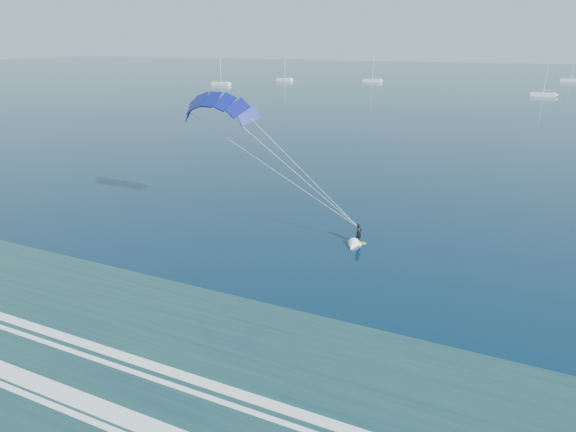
# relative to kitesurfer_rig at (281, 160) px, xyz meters

# --- Properties ---
(kitesurfer_rig) EXTENTS (19.61, 5.50, 14.45)m
(kitesurfer_rig) POSITION_rel_kitesurfer_rig_xyz_m (0.00, 0.00, 0.00)
(kitesurfer_rig) COLOR orange
(kitesurfer_rig) RESTS_ON ground
(sailboat_0) EXTENTS (8.22, 2.40, 11.25)m
(sailboat_0) POSITION_rel_kitesurfer_rig_xyz_m (-98.52, 143.51, -6.82)
(sailboat_0) COLOR white
(sailboat_0) RESTS_ON ground
(sailboat_1) EXTENTS (7.42, 2.40, 10.37)m
(sailboat_1) POSITION_rel_kitesurfer_rig_xyz_m (-84.76, 175.30, -6.82)
(sailboat_1) COLOR white
(sailboat_1) RESTS_ON ground
(sailboat_2) EXTENTS (8.35, 2.40, 11.30)m
(sailboat_2) POSITION_rel_kitesurfer_rig_xyz_m (-47.05, 186.80, -6.82)
(sailboat_2) COLOR white
(sailboat_2) RESTS_ON ground
(sailboat_3) EXTENTS (7.68, 2.40, 10.80)m
(sailboat_3) POSITION_rel_kitesurfer_rig_xyz_m (21.86, 152.27, -6.82)
(sailboat_3) COLOR white
(sailboat_3) RESTS_ON ground
(sailboat_4) EXTENTS (8.47, 2.40, 11.55)m
(sailboat_4) POSITION_rel_kitesurfer_rig_xyz_m (32.63, 227.82, -6.82)
(sailboat_4) COLOR white
(sailboat_4) RESTS_ON ground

